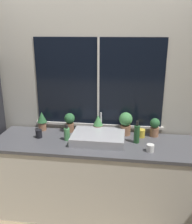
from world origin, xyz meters
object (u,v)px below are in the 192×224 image
object	(u,v)px
potted_plant_right	(126,122)
mug_black	(39,134)
potted_plant_far_left	(42,120)
potted_plant_center	(98,124)
potted_plant_far_right	(155,127)
soap_bottle	(67,134)
bottle_tall	(137,134)
potted_plant_left	(70,121)
mug_yellow	(141,133)
mug_white	(150,148)
sink	(98,137)

from	to	relation	value
potted_plant_right	mug_black	xyz separation A→B (m)	(-0.98, -0.23, -0.10)
potted_plant_far_left	potted_plant_center	distance (m)	0.69
potted_plant_center	potted_plant_right	world-z (taller)	potted_plant_right
potted_plant_center	potted_plant_far_right	world-z (taller)	potted_plant_center
soap_bottle	potted_plant_right	bearing A→B (deg)	21.02
potted_plant_far_left	bottle_tall	size ratio (longest dim) A/B	0.93
potted_plant_left	potted_plant_right	bearing A→B (deg)	0.00
potted_plant_far_left	potted_plant_far_right	xyz separation A→B (m)	(1.35, 0.00, -0.01)
mug_yellow	mug_white	bearing A→B (deg)	-77.45
potted_plant_center	potted_plant_right	size ratio (longest dim) A/B	0.83
mug_yellow	sink	bearing A→B (deg)	-159.73
soap_bottle	bottle_tall	xyz separation A→B (m)	(0.77, 0.04, 0.03)
soap_bottle	mug_white	distance (m)	0.92
mug_yellow	bottle_tall	bearing A→B (deg)	-109.66
potted_plant_far_left	bottle_tall	distance (m)	1.17
bottle_tall	mug_yellow	world-z (taller)	bottle_tall
bottle_tall	mug_yellow	xyz separation A→B (m)	(0.06, 0.16, -0.06)
bottle_tall	mug_yellow	bearing A→B (deg)	70.34
mug_white	potted_plant_far_left	bearing A→B (deg)	162.48
potted_plant_right	potted_plant_far_right	size ratio (longest dim) A/B	1.25
sink	potted_plant_far_left	bearing A→B (deg)	162.73
sink	bottle_tall	bearing A→B (deg)	2.46
potted_plant_left	bottle_tall	bearing A→B (deg)	-14.59
potted_plant_left	potted_plant_right	xyz separation A→B (m)	(0.67, 0.00, 0.02)
soap_bottle	mug_black	distance (m)	0.34
potted_plant_left	soap_bottle	world-z (taller)	potted_plant_left
potted_plant_left	potted_plant_far_right	size ratio (longest dim) A/B	1.07
potted_plant_far_right	mug_white	size ratio (longest dim) A/B	2.81
sink	potted_plant_far_right	bearing A→B (deg)	19.77
potted_plant_center	mug_yellow	bearing A→B (deg)	-5.60
potted_plant_left	mug_white	world-z (taller)	potted_plant_left
sink	potted_plant_far_left	distance (m)	0.77
sink	mug_black	bearing A→B (deg)	-179.79
mug_black	mug_white	world-z (taller)	mug_black
soap_bottle	mug_yellow	xyz separation A→B (m)	(0.83, 0.20, -0.03)
potted_plant_center	potted_plant_right	bearing A→B (deg)	0.00
potted_plant_left	bottle_tall	size ratio (longest dim) A/B	0.93
potted_plant_center	bottle_tall	bearing A→B (deg)	-24.65
potted_plant_far_right	sink	bearing A→B (deg)	-160.23
soap_bottle	mug_black	size ratio (longest dim) A/B	1.84
mug_black	potted_plant_far_left	bearing A→B (deg)	99.49
potted_plant_left	soap_bottle	distance (m)	0.26
potted_plant_right	bottle_tall	world-z (taller)	potted_plant_right
bottle_tall	mug_white	bearing A→B (deg)	-55.49
potted_plant_center	mug_black	size ratio (longest dim) A/B	2.33
potted_plant_right	soap_bottle	bearing A→B (deg)	-158.98
potted_plant_right	mug_yellow	bearing A→B (deg)	-15.15
mug_white	mug_yellow	size ratio (longest dim) A/B	0.83
potted_plant_right	mug_yellow	world-z (taller)	potted_plant_right
mug_yellow	potted_plant_center	bearing A→B (deg)	174.40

